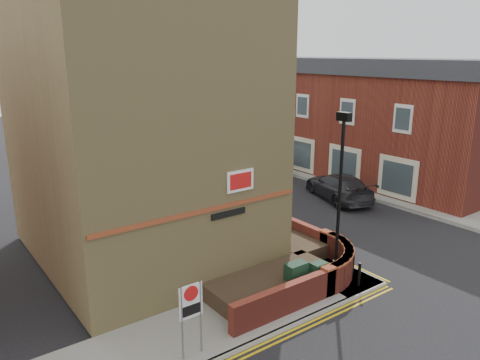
% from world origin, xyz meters
% --- Properties ---
extents(ground, '(120.00, 120.00, 0.00)m').
position_xyz_m(ground, '(0.00, 0.00, 0.00)').
color(ground, black).
rests_on(ground, ground).
extents(pavement_corner, '(13.00, 3.00, 0.12)m').
position_xyz_m(pavement_corner, '(-3.50, 1.50, 0.06)').
color(pavement_corner, gray).
rests_on(pavement_corner, ground).
extents(pavement_main, '(2.00, 32.00, 0.12)m').
position_xyz_m(pavement_main, '(2.00, 16.00, 0.06)').
color(pavement_main, gray).
rests_on(pavement_main, ground).
extents(pavement_far, '(4.00, 40.00, 0.12)m').
position_xyz_m(pavement_far, '(13.00, 13.00, 0.06)').
color(pavement_far, gray).
rests_on(pavement_far, ground).
extents(kerb_side, '(13.00, 0.15, 0.12)m').
position_xyz_m(kerb_side, '(-3.50, 0.00, 0.06)').
color(kerb_side, gray).
rests_on(kerb_side, ground).
extents(kerb_main_near, '(0.15, 32.00, 0.12)m').
position_xyz_m(kerb_main_near, '(3.00, 16.00, 0.06)').
color(kerb_main_near, gray).
rests_on(kerb_main_near, ground).
extents(kerb_main_far, '(0.15, 40.00, 0.12)m').
position_xyz_m(kerb_main_far, '(11.00, 13.00, 0.06)').
color(kerb_main_far, gray).
rests_on(kerb_main_far, ground).
extents(yellow_lines_side, '(13.00, 0.28, 0.01)m').
position_xyz_m(yellow_lines_side, '(-3.50, -0.25, 0.01)').
color(yellow_lines_side, gold).
rests_on(yellow_lines_side, ground).
extents(yellow_lines_main, '(0.28, 32.00, 0.01)m').
position_xyz_m(yellow_lines_main, '(3.25, 16.00, 0.01)').
color(yellow_lines_main, gold).
rests_on(yellow_lines_main, ground).
extents(corner_building, '(8.95, 10.40, 13.60)m').
position_xyz_m(corner_building, '(-2.84, 8.00, 6.23)').
color(corner_building, tan).
rests_on(corner_building, ground).
extents(garden_wall, '(6.80, 6.00, 1.20)m').
position_xyz_m(garden_wall, '(0.00, 2.50, 0.00)').
color(garden_wall, maroon).
rests_on(garden_wall, ground).
extents(lamppost, '(0.25, 0.50, 6.30)m').
position_xyz_m(lamppost, '(1.60, 1.20, 3.34)').
color(lamppost, black).
rests_on(lamppost, pavement_corner).
extents(utility_cabinet_large, '(0.80, 0.45, 1.20)m').
position_xyz_m(utility_cabinet_large, '(-0.30, 1.30, 0.72)').
color(utility_cabinet_large, '#16321E').
rests_on(utility_cabinet_large, pavement_corner).
extents(utility_cabinet_small, '(0.55, 0.40, 1.10)m').
position_xyz_m(utility_cabinet_small, '(0.50, 1.00, 0.67)').
color(utility_cabinet_small, '#16321E').
rests_on(utility_cabinet_small, pavement_corner).
extents(bollard_near, '(0.11, 0.11, 0.90)m').
position_xyz_m(bollard_near, '(2.00, 0.40, 0.57)').
color(bollard_near, black).
rests_on(bollard_near, pavement_corner).
extents(bollard_far, '(0.11, 0.11, 0.90)m').
position_xyz_m(bollard_far, '(2.60, 1.20, 0.57)').
color(bollard_far, black).
rests_on(bollard_far, pavement_corner).
extents(zone_sign, '(0.72, 0.07, 2.20)m').
position_xyz_m(zone_sign, '(-5.00, 0.50, 1.64)').
color(zone_sign, slate).
rests_on(zone_sign, pavement_corner).
extents(far_terrace, '(5.40, 30.40, 8.00)m').
position_xyz_m(far_terrace, '(14.50, 17.00, 4.04)').
color(far_terrace, maroon).
rests_on(far_terrace, ground).
extents(far_terrace_cream, '(5.40, 12.40, 8.00)m').
position_xyz_m(far_terrace_cream, '(14.50, 38.00, 4.05)').
color(far_terrace_cream, beige).
rests_on(far_terrace_cream, ground).
extents(tree_near, '(3.64, 3.65, 6.70)m').
position_xyz_m(tree_near, '(2.00, 14.05, 4.70)').
color(tree_near, '#382B1E').
rests_on(tree_near, pavement_main).
extents(tree_mid, '(4.03, 4.03, 7.42)m').
position_xyz_m(tree_mid, '(2.00, 22.05, 5.20)').
color(tree_mid, '#382B1E').
rests_on(tree_mid, pavement_main).
extents(tree_far, '(3.81, 3.81, 7.00)m').
position_xyz_m(tree_far, '(2.00, 30.05, 4.91)').
color(tree_far, '#382B1E').
rests_on(tree_far, pavement_main).
extents(traffic_light_assembly, '(0.20, 0.16, 4.20)m').
position_xyz_m(traffic_light_assembly, '(2.40, 25.00, 2.78)').
color(traffic_light_assembly, black).
rests_on(traffic_light_assembly, pavement_main).
extents(silver_car_near, '(2.96, 4.42, 1.38)m').
position_xyz_m(silver_car_near, '(3.60, 9.17, 0.69)').
color(silver_car_near, '#ABAEB3').
rests_on(silver_car_near, ground).
extents(red_car_main, '(3.52, 4.74, 1.20)m').
position_xyz_m(red_car_main, '(4.60, 20.82, 0.60)').
color(red_car_main, maroon).
rests_on(red_car_main, ground).
extents(grey_car_far, '(3.73, 5.73, 1.54)m').
position_xyz_m(grey_car_far, '(9.58, 8.24, 0.77)').
color(grey_car_far, '#28282C').
rests_on(grey_car_far, ground).
extents(silver_car_far, '(1.91, 4.67, 1.58)m').
position_xyz_m(silver_car_far, '(10.10, 16.15, 0.79)').
color(silver_car_far, '#B1B3BA').
rests_on(silver_car_far, ground).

